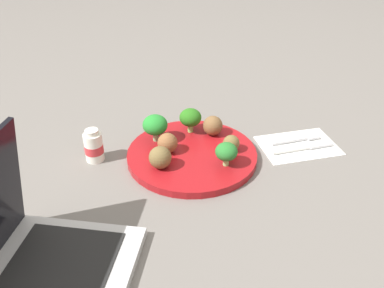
{
  "coord_description": "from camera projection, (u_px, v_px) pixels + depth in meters",
  "views": [
    {
      "loc": [
        -0.23,
        -0.7,
        0.5
      ],
      "look_at": [
        0.0,
        0.0,
        0.04
      ],
      "focal_mm": 38.45,
      "sensor_mm": 36.0,
      "label": 1
    }
  ],
  "objects": [
    {
      "name": "ground_plane",
      "position": [
        192.0,
        158.0,
        0.89
      ],
      "size": [
        4.0,
        4.0,
        0.0
      ],
      "primitive_type": "plane",
      "color": "slate"
    },
    {
      "name": "plate",
      "position": [
        192.0,
        155.0,
        0.89
      ],
      "size": [
        0.28,
        0.28,
        0.02
      ],
      "primitive_type": "cylinder",
      "color": "maroon",
      "rests_on": "ground_plane"
    },
    {
      "name": "broccoli_floret_near_rim",
      "position": [
        226.0,
        152.0,
        0.83
      ],
      "size": [
        0.05,
        0.05,
        0.05
      ],
      "color": "#9CBF72",
      "rests_on": "plate"
    },
    {
      "name": "broccoli_floret_front_left",
      "position": [
        190.0,
        118.0,
        0.94
      ],
      "size": [
        0.05,
        0.05,
        0.06
      ],
      "color": "#8ECD67",
      "rests_on": "plate"
    },
    {
      "name": "broccoli_floret_back_left",
      "position": [
        155.0,
        125.0,
        0.9
      ],
      "size": [
        0.06,
        0.06,
        0.06
      ],
      "color": "#8EB980",
      "rests_on": "plate"
    },
    {
      "name": "meatball_far_rim",
      "position": [
        160.0,
        157.0,
        0.83
      ],
      "size": [
        0.05,
        0.05,
        0.05
      ],
      "primitive_type": "sphere",
      "color": "brown",
      "rests_on": "plate"
    },
    {
      "name": "meatball_near_rim",
      "position": [
        213.0,
        126.0,
        0.94
      ],
      "size": [
        0.05,
        0.05,
        0.05
      ],
      "primitive_type": "sphere",
      "color": "brown",
      "rests_on": "plate"
    },
    {
      "name": "meatball_mid_left",
      "position": [
        168.0,
        143.0,
        0.87
      ],
      "size": [
        0.04,
        0.04,
        0.04
      ],
      "primitive_type": "sphere",
      "color": "brown",
      "rests_on": "plate"
    },
    {
      "name": "meatball_mid_right",
      "position": [
        231.0,
        143.0,
        0.88
      ],
      "size": [
        0.04,
        0.04,
        0.04
      ],
      "primitive_type": "sphere",
      "color": "brown",
      "rests_on": "plate"
    },
    {
      "name": "napkin",
      "position": [
        298.0,
        145.0,
        0.93
      ],
      "size": [
        0.18,
        0.13,
        0.01
      ],
      "primitive_type": "cube",
      "rotation": [
        0.0,
        0.0,
        -0.08
      ],
      "color": "white",
      "rests_on": "ground_plane"
    },
    {
      "name": "fork",
      "position": [
        298.0,
        139.0,
        0.95
      ],
      "size": [
        0.12,
        0.02,
        0.01
      ],
      "color": "silver",
      "rests_on": "napkin"
    },
    {
      "name": "knife",
      "position": [
        305.0,
        147.0,
        0.92
      ],
      "size": [
        0.15,
        0.02,
        0.01
      ],
      "color": "white",
      "rests_on": "napkin"
    },
    {
      "name": "yogurt_bottle",
      "position": [
        94.0,
        147.0,
        0.87
      ],
      "size": [
        0.04,
        0.04,
        0.07
      ],
      "color": "white",
      "rests_on": "ground_plane"
    },
    {
      "name": "laptop",
      "position": [
        19.0,
        286.0,
        0.56
      ],
      "size": [
        0.34,
        0.38,
        0.21
      ],
      "color": "#B8B8B8",
      "rests_on": "ground_plane"
    }
  ]
}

